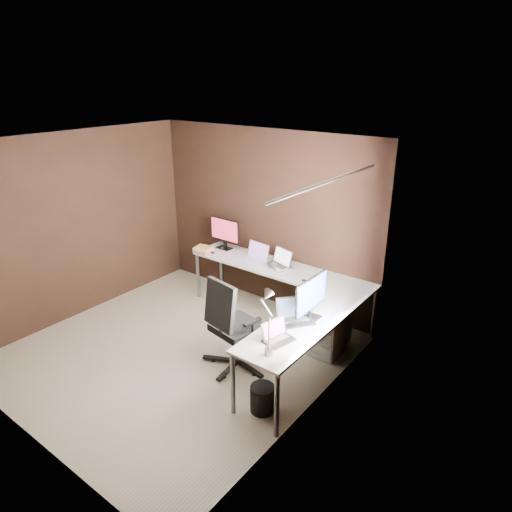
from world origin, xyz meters
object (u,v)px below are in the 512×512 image
(monitor_right, at_px, (311,296))
(desk_lamp, at_px, (267,313))
(drawer_pedestal, at_px, (327,328))
(laptop_black_big, at_px, (294,316))
(office_chair, at_px, (234,341))
(laptop_black_small, at_px, (277,336))
(laptop_silver, at_px, (279,263))
(monitor_left, at_px, (225,232))
(laptop_white, at_px, (255,257))
(wastebasket, at_px, (262,398))
(book_stack, at_px, (204,249))

(monitor_right, bearing_deg, desk_lamp, 177.56)
(drawer_pedestal, bearing_deg, laptop_black_big, -92.32)
(laptop_black_big, height_order, office_chair, office_chair)
(drawer_pedestal, xyz_separation_m, laptop_black_small, (0.04, -1.15, 0.47))
(monitor_right, relative_size, laptop_silver, 1.42)
(monitor_left, xyz_separation_m, laptop_black_big, (1.98, -1.18, -0.20))
(monitor_right, distance_m, laptop_silver, 1.46)
(monitor_right, xyz_separation_m, laptop_silver, (-1.07, 0.98, -0.22))
(laptop_white, distance_m, laptop_silver, 0.38)
(laptop_black_big, bearing_deg, laptop_silver, 77.49)
(laptop_black_small, bearing_deg, laptop_white, 56.80)
(drawer_pedestal, bearing_deg, office_chair, -126.18)
(laptop_silver, relative_size, office_chair, 0.37)
(desk_lamp, bearing_deg, monitor_left, 151.23)
(laptop_black_big, bearing_deg, drawer_pedestal, 34.49)
(wastebasket, bearing_deg, laptop_silver, 119.88)
(laptop_silver, bearing_deg, wastebasket, -43.53)
(laptop_black_small, bearing_deg, book_stack, 73.04)
(drawer_pedestal, relative_size, office_chair, 0.54)
(laptop_silver, height_order, wastebasket, laptop_silver)
(drawer_pedestal, height_order, wastebasket, drawer_pedestal)
(monitor_left, xyz_separation_m, book_stack, (-0.15, -0.31, -0.22))
(desk_lamp, height_order, office_chair, desk_lamp)
(monitor_left, xyz_separation_m, office_chair, (1.33, -1.40, -0.66))
(laptop_white, height_order, book_stack, laptop_white)
(desk_lamp, bearing_deg, monitor_right, 100.00)
(drawer_pedestal, xyz_separation_m, laptop_white, (-1.36, 0.34, 0.48))
(laptop_white, xyz_separation_m, wastebasket, (1.38, -1.70, -0.64))
(laptop_black_big, xyz_separation_m, laptop_black_small, (0.07, -0.43, -0.01))
(laptop_white, distance_m, desk_lamp, 2.23)
(book_stack, bearing_deg, laptop_white, 13.66)
(laptop_silver, bearing_deg, monitor_left, -167.80)
(drawer_pedestal, distance_m, monitor_left, 2.17)
(laptop_white, distance_m, wastebasket, 2.28)
(drawer_pedestal, xyz_separation_m, desk_lamp, (0.06, -1.34, 0.81))
(drawer_pedestal, distance_m, desk_lamp, 1.57)
(laptop_black_big, height_order, desk_lamp, desk_lamp)
(laptop_black_small, xyz_separation_m, wastebasket, (-0.02, -0.21, -0.63))
(desk_lamp, height_order, wastebasket, desk_lamp)
(wastebasket, bearing_deg, laptop_black_big, 94.47)
(monitor_right, bearing_deg, book_stack, 71.49)
(desk_lamp, bearing_deg, laptop_black_big, 110.40)
(drawer_pedestal, distance_m, book_stack, 2.22)
(laptop_silver, xyz_separation_m, laptop_black_small, (1.02, -1.53, -0.01))
(laptop_white, xyz_separation_m, book_stack, (-0.80, -0.19, -0.01))
(monitor_left, relative_size, wastebasket, 1.84)
(monitor_right, distance_m, wastebasket, 1.15)
(laptop_silver, distance_m, laptop_black_small, 1.84)
(drawer_pedestal, distance_m, laptop_silver, 1.16)
(laptop_silver, relative_size, book_stack, 1.53)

